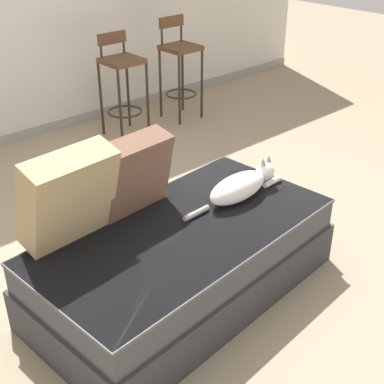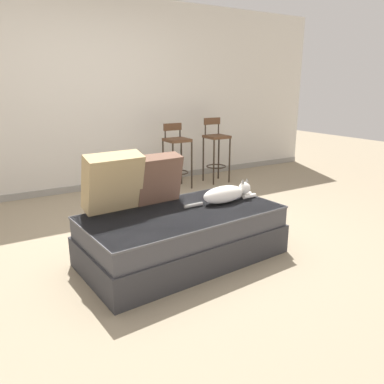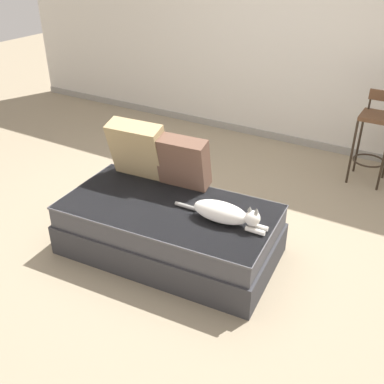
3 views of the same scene
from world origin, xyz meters
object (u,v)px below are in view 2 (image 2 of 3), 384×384
throw_pillow_corner (113,182)px  bar_stool_near_window (177,150)px  throw_pillow_middle (157,178)px  cat (226,194)px  bar_stool_by_doorway (216,145)px  couch (183,235)px

throw_pillow_corner → bar_stool_near_window: bearing=48.6°
throw_pillow_middle → throw_pillow_corner: bearing=-175.4°
throw_pillow_corner → throw_pillow_middle: size_ratio=1.14×
cat → bar_stool_by_doorway: size_ratio=0.77×
couch → bar_stool_by_doorway: size_ratio=1.79×
cat → bar_stool_near_window: (0.62, 2.05, 0.04)m
throw_pillow_corner → bar_stool_by_doorway: (2.24, 1.78, -0.12)m
couch → throw_pillow_corner: (-0.48, 0.30, 0.46)m
throw_pillow_corner → bar_stool_by_doorway: bearing=38.4°
couch → bar_stool_by_doorway: (1.76, 2.08, 0.34)m
couch → bar_stool_by_doorway: 2.74m
cat → bar_stool_near_window: bar_stool_near_window is taller
throw_pillow_middle → bar_stool_near_window: bar_stool_near_window is taller
throw_pillow_middle → cat: throw_pillow_middle is taller
couch → throw_pillow_middle: bearing=101.7°
cat → bar_stool_near_window: size_ratio=0.81×
bar_stool_by_doorway → cat: bearing=-122.3°
throw_pillow_corner → throw_pillow_middle: throw_pillow_corner is taller
cat → bar_stool_near_window: bearing=73.2°
bar_stool_by_doorway → throw_pillow_middle: bearing=-136.3°
throw_pillow_corner → cat: bearing=-16.0°
throw_pillow_middle → bar_stool_by_doorway: size_ratio=0.45×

